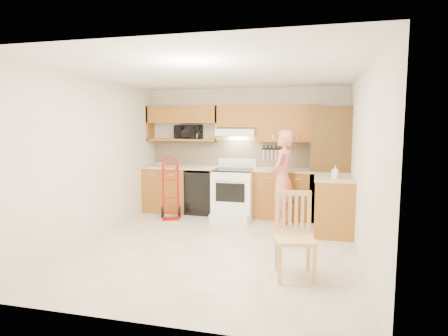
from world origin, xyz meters
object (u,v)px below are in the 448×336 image
at_px(range, 233,190).
at_px(person, 283,178).
at_px(hand_truck, 171,191).
at_px(dining_chair, 295,236).
at_px(microwave, 188,132).

relative_size(range, person, 0.66).
xyz_separation_m(range, hand_truck, (-1.15, -0.30, -0.02)).
bearing_deg(dining_chair, microwave, 116.83).
bearing_deg(dining_chair, person, 87.43).
relative_size(microwave, person, 0.30).
height_order(range, dining_chair, range).
bearing_deg(person, dining_chair, 21.82).
distance_m(microwave, person, 2.26).
xyz_separation_m(microwave, hand_truck, (-0.11, -0.74, -1.09)).
xyz_separation_m(range, dining_chair, (1.29, -2.52, -0.06)).
distance_m(person, dining_chair, 2.28).
distance_m(person, hand_truck, 2.12).
relative_size(microwave, range, 0.45).
xyz_separation_m(person, dining_chair, (0.34, -2.23, -0.35)).
bearing_deg(range, hand_truck, -165.53).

